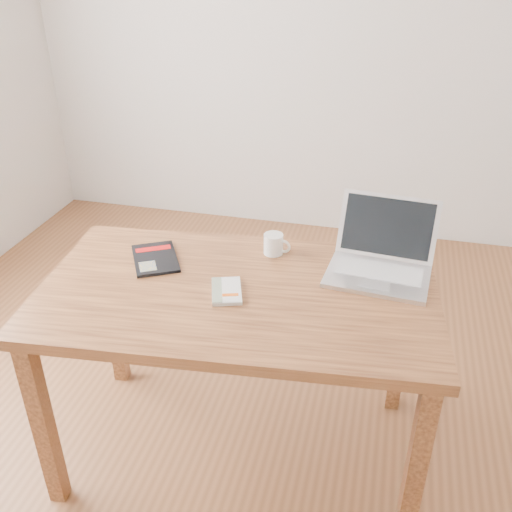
% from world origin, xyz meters
% --- Properties ---
extents(room, '(4.04, 4.04, 2.70)m').
position_xyz_m(room, '(-0.07, 0.00, 1.36)').
color(room, brown).
rests_on(room, ground).
extents(desk, '(1.40, 0.88, 0.75)m').
position_xyz_m(desk, '(-0.11, -0.04, 0.66)').
color(desk, brown).
rests_on(desk, ground).
extents(white_guidebook, '(0.14, 0.18, 0.01)m').
position_xyz_m(white_guidebook, '(-0.14, -0.07, 0.76)').
color(white_guidebook, beige).
rests_on(white_guidebook, desk).
extents(black_guidebook, '(0.25, 0.28, 0.01)m').
position_xyz_m(black_guidebook, '(-0.46, 0.08, 0.76)').
color(black_guidebook, black).
rests_on(black_guidebook, desk).
extents(laptop, '(0.38, 0.37, 0.23)m').
position_xyz_m(laptop, '(0.35, 0.20, 0.80)').
color(laptop, silver).
rests_on(laptop, desk).
extents(coffee_mug, '(0.10, 0.07, 0.08)m').
position_xyz_m(coffee_mug, '(-0.04, 0.23, 0.79)').
color(coffee_mug, white).
rests_on(coffee_mug, desk).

